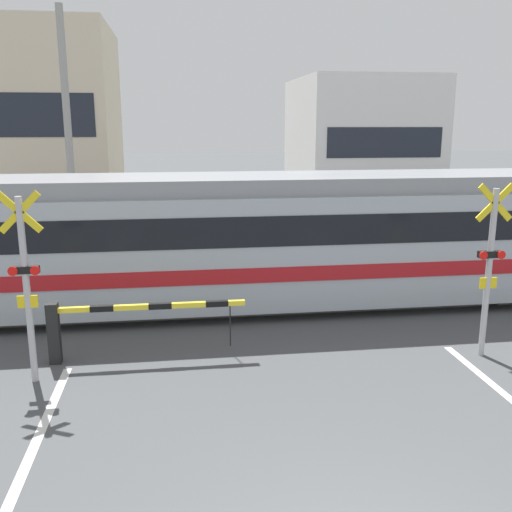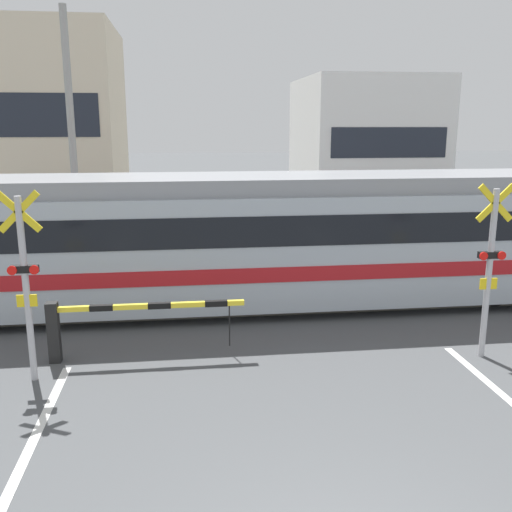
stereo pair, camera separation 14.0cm
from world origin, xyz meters
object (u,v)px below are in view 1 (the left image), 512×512
object	(u,v)px
commuter_train	(253,237)
crossing_barrier_near	(103,320)
crossing_barrier_far	(333,245)
crossing_signal_left	(26,279)
crossing_signal_right	(489,263)

from	to	relation	value
commuter_train	crossing_barrier_near	xyz separation A→B (m)	(-3.07, -2.76, -0.88)
commuter_train	crossing_barrier_near	distance (m)	4.22
commuter_train	crossing_barrier_near	size ratio (longest dim) A/B	5.17
crossing_barrier_near	crossing_barrier_far	world-z (taller)	same
crossing_signal_left	crossing_signal_right	distance (m)	7.94
commuter_train	crossing_barrier_near	bearing A→B (deg)	-138.09
crossing_barrier_far	crossing_signal_left	size ratio (longest dim) A/B	1.10
crossing_signal_left	crossing_barrier_near	bearing A→B (deg)	34.06
crossing_barrier_near	commuter_train	bearing A→B (deg)	41.91
crossing_barrier_near	crossing_barrier_far	bearing A→B (deg)	44.62
crossing_signal_right	crossing_barrier_near	bearing A→B (deg)	174.10
commuter_train	crossing_barrier_far	xyz separation A→B (m)	(2.76, 3.00, -0.88)
commuter_train	crossing_signal_right	bearing A→B (deg)	-42.31
crossing_barrier_far	crossing_signal_right	xyz separation A→B (m)	(1.05, -6.47, 0.99)
crossing_signal_left	crossing_barrier_far	bearing A→B (deg)	43.21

